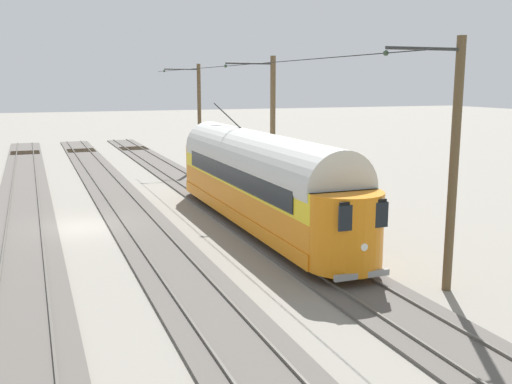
{
  "coord_description": "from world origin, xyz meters",
  "views": [
    {
      "loc": [
        1.95,
        26.82,
        6.44
      ],
      "look_at": [
        -6.91,
        3.85,
        1.84
      ],
      "focal_mm": 41.16,
      "sensor_mm": 36.0,
      "label": 1
    }
  ],
  "objects_px": {
    "vintage_streetcar": "(258,178)",
    "catenary_pole_mid_near": "(272,128)",
    "catenary_pole_foreground": "(198,115)",
    "switch_stand": "(224,179)",
    "catenary_pole_mid_far": "(452,162)"
  },
  "relations": [
    {
      "from": "vintage_streetcar",
      "to": "catenary_pole_mid_far",
      "type": "relative_size",
      "value": 2.31
    },
    {
      "from": "catenary_pole_mid_near",
      "to": "catenary_pole_foreground",
      "type": "bearing_deg",
      "value": -90.0
    },
    {
      "from": "catenary_pole_foreground",
      "to": "catenary_pole_mid_far",
      "type": "xyz_separation_m",
      "value": [
        0.0,
        28.51,
        0.0
      ]
    },
    {
      "from": "catenary_pole_foreground",
      "to": "switch_stand",
      "type": "relative_size",
      "value": 6.31
    },
    {
      "from": "catenary_pole_mid_near",
      "to": "switch_stand",
      "type": "xyz_separation_m",
      "value": [
        1.05,
        -4.89,
        -3.36
      ]
    },
    {
      "from": "switch_stand",
      "to": "catenary_pole_mid_near",
      "type": "bearing_deg",
      "value": 102.12
    },
    {
      "from": "catenary_pole_mid_near",
      "to": "switch_stand",
      "type": "distance_m",
      "value": 6.03
    },
    {
      "from": "catenary_pole_foreground",
      "to": "switch_stand",
      "type": "bearing_deg",
      "value": 83.59
    },
    {
      "from": "catenary_pole_mid_near",
      "to": "switch_stand",
      "type": "height_order",
      "value": "catenary_pole_mid_near"
    },
    {
      "from": "catenary_pole_mid_near",
      "to": "catenary_pole_mid_far",
      "type": "distance_m",
      "value": 14.26
    },
    {
      "from": "vintage_streetcar",
      "to": "catenary_pole_foreground",
      "type": "distance_m",
      "value": 19.02
    },
    {
      "from": "vintage_streetcar",
      "to": "catenary_pole_foreground",
      "type": "height_order",
      "value": "catenary_pole_foreground"
    },
    {
      "from": "catenary_pole_foreground",
      "to": "catenary_pole_mid_far",
      "type": "height_order",
      "value": "same"
    },
    {
      "from": "vintage_streetcar",
      "to": "catenary_pole_mid_near",
      "type": "distance_m",
      "value": 5.47
    },
    {
      "from": "vintage_streetcar",
      "to": "catenary_pole_mid_near",
      "type": "bearing_deg",
      "value": -119.03
    }
  ]
}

